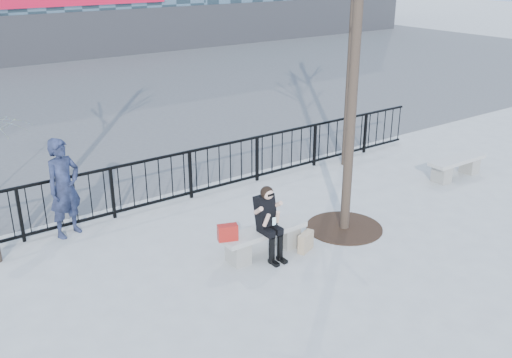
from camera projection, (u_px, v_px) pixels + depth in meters
ground at (264, 253)px, 10.31m from camera, size 120.00×120.00×0.00m
street_surface at (31, 97)px, 21.67m from camera, size 60.00×23.00×0.01m
railing at (182, 176)px, 12.38m from camera, size 14.00×0.06×1.10m
tree_grate at (344, 228)px, 11.25m from camera, size 1.50×1.50×0.02m
bench_main at (264, 238)px, 10.20m from camera, size 1.65×0.46×0.49m
bench_second at (456, 165)px, 13.76m from camera, size 1.63×0.46×0.49m
seated_woman at (269, 223)px, 9.94m from camera, size 0.50×0.64×1.34m
handbag at (228, 233)px, 9.69m from camera, size 0.38×0.27×0.28m
shopping_bag at (306, 242)px, 10.34m from camera, size 0.40×0.27×0.36m
standing_man at (64, 188)px, 10.67m from camera, size 0.82×0.68×1.93m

